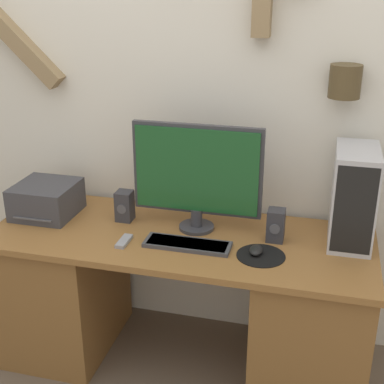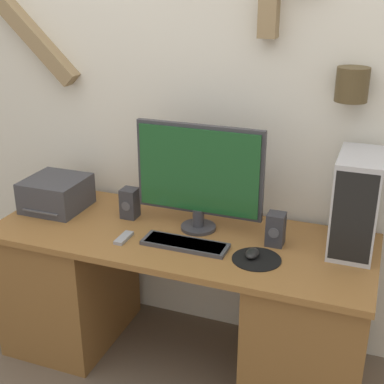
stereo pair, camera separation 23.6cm
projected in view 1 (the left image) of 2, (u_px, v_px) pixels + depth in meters
The scene contains 11 objects.
wall_back at pixel (200, 75), 2.56m from camera, with size 6.40×0.19×2.82m.
desk at pixel (180, 297), 2.59m from camera, with size 1.76×0.67×0.70m.
monitor at pixel (197, 173), 2.42m from camera, with size 0.60×0.17×0.50m.
keyboard at pixel (187, 244), 2.35m from camera, with size 0.39×0.12×0.02m.
mousepad at pixel (261, 256), 2.27m from camera, with size 0.21×0.21×0.00m.
mouse at pixel (256, 250), 2.28m from camera, with size 0.06×0.09×0.03m.
computer_tower at pixel (353, 196), 2.33m from camera, with size 0.18×0.34×0.43m.
printer at pixel (46, 199), 2.65m from camera, with size 0.29×0.29×0.16m.
speaker_left at pixel (125, 206), 2.58m from camera, with size 0.08×0.08×0.15m.
speaker_right at pixel (276, 225), 2.38m from camera, with size 0.08×0.08×0.15m.
remote_control at pixel (124, 241), 2.38m from camera, with size 0.04×0.12×0.02m.
Camera 1 is at (0.61, -1.79, 1.81)m, focal length 50.00 mm.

